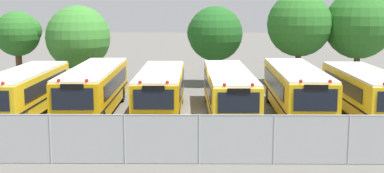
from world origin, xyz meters
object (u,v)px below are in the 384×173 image
at_px(school_bus_0, 25,91).
at_px(tree_4, 358,25).
at_px(tree_0, 19,34).
at_px(tree_3, 297,24).
at_px(school_bus_2, 161,90).
at_px(traffic_cone, 169,151).
at_px(school_bus_1, 94,88).
at_px(school_bus_3, 229,90).
at_px(tree_1, 80,37).
at_px(school_bus_5, 365,91).
at_px(school_bus_4, 296,89).
at_px(tree_2, 213,34).

bearing_deg(school_bus_0, tree_4, -153.06).
distance_m(tree_0, tree_3, 20.62).
xyz_separation_m(school_bus_2, traffic_cone, (0.92, -8.34, -1.11)).
xyz_separation_m(school_bus_1, school_bus_3, (7.64, -0.17, -0.07)).
height_order(tree_0, tree_1, tree_1).
height_order(school_bus_3, school_bus_5, school_bus_3).
bearing_deg(tree_1, school_bus_4, -31.91).
bearing_deg(tree_2, tree_1, -170.29).
bearing_deg(school_bus_2, school_bus_1, 0.06).
bearing_deg(traffic_cone, school_bus_4, 50.43).
relative_size(school_bus_1, school_bus_3, 0.97).
xyz_separation_m(tree_1, tree_4, (20.73, 1.72, 0.77)).
xyz_separation_m(school_bus_5, tree_3, (-1.89, 10.56, 3.30)).
xyz_separation_m(school_bus_1, school_bus_4, (11.44, -0.20, 0.01)).
height_order(school_bus_3, traffic_cone, school_bus_3).
relative_size(school_bus_4, tree_2, 1.78).
distance_m(school_bus_1, tree_4, 21.02).
distance_m(school_bus_4, school_bus_5, 3.87).
bearing_deg(tree_1, tree_4, 4.74).
relative_size(school_bus_2, tree_1, 1.59).
bearing_deg(traffic_cone, school_bus_0, 137.14).
distance_m(school_bus_0, tree_3, 20.52).
relative_size(school_bus_3, tree_1, 1.80).
relative_size(school_bus_1, tree_3, 1.51).
bearing_deg(school_bus_4, tree_1, -30.69).
bearing_deg(tree_3, school_bus_5, -79.83).
bearing_deg(tree_4, tree_1, -175.26).
bearing_deg(school_bus_3, school_bus_1, -2.70).
bearing_deg(school_bus_5, tree_2, -52.00).
relative_size(school_bus_5, tree_0, 1.75).
height_order(school_bus_0, school_bus_2, school_bus_0).
distance_m(tree_0, tree_4, 25.26).
bearing_deg(school_bus_1, school_bus_3, 178.33).
distance_m(school_bus_0, school_bus_1, 3.84).
xyz_separation_m(school_bus_3, tree_0, (-14.79, 8.88, 2.65)).
bearing_deg(school_bus_2, tree_4, -144.11).
distance_m(school_bus_0, traffic_cone, 11.69).
relative_size(school_bus_3, school_bus_5, 1.11).
xyz_separation_m(school_bus_3, tree_1, (-10.32, 8.76, 2.42)).
bearing_deg(tree_3, traffic_cone, -115.10).
bearing_deg(school_bus_3, school_bus_4, 178.17).
bearing_deg(school_bus_0, school_bus_3, -177.94).
height_order(school_bus_1, school_bus_5, school_bus_1).
bearing_deg(tree_2, school_bus_4, -67.27).
relative_size(school_bus_0, tree_4, 1.39).
height_order(tree_1, tree_2, tree_1).
bearing_deg(tree_2, school_bus_0, -135.52).
relative_size(school_bus_1, school_bus_4, 1.00).
height_order(school_bus_2, tree_3, tree_3).
bearing_deg(tree_0, school_bus_3, -31.00).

